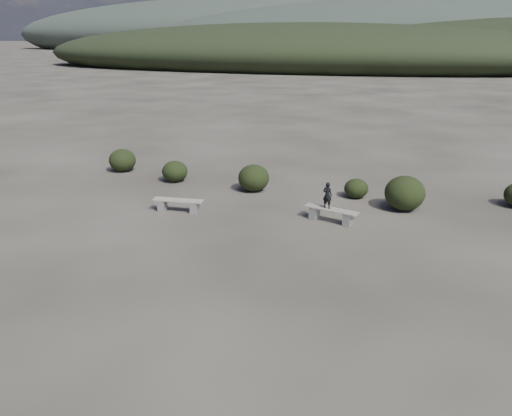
% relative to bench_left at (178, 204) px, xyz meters
% --- Properties ---
extents(ground, '(1200.00, 1200.00, 0.00)m').
position_rel_bench_left_xyz_m(ground, '(4.03, -5.18, -0.28)').
color(ground, '#2F2A24').
rests_on(ground, ground).
extents(bench_left, '(1.88, 0.64, 0.46)m').
position_rel_bench_left_xyz_m(bench_left, '(0.00, 0.00, 0.00)').
color(bench_left, slate).
rests_on(bench_left, ground).
extents(bench_right, '(1.94, 0.83, 0.47)m').
position_rel_bench_left_xyz_m(bench_right, '(5.44, 0.82, 0.01)').
color(bench_right, slate).
rests_on(bench_right, ground).
extents(seated_person, '(0.37, 0.28, 0.91)m').
position_rel_bench_left_xyz_m(seated_person, '(5.27, 0.86, 0.65)').
color(seated_person, black).
rests_on(seated_person, bench_right).
extents(shrub_a, '(1.11, 1.11, 0.91)m').
position_rel_bench_left_xyz_m(shrub_a, '(-2.05, 3.54, 0.18)').
color(shrub_a, black).
rests_on(shrub_a, ground).
extents(shrub_b, '(1.28, 1.28, 1.10)m').
position_rel_bench_left_xyz_m(shrub_b, '(1.69, 3.37, 0.27)').
color(shrub_b, black).
rests_on(shrub_b, ground).
extents(shrub_c, '(0.95, 0.95, 0.76)m').
position_rel_bench_left_xyz_m(shrub_c, '(5.81, 3.86, 0.10)').
color(shrub_c, black).
rests_on(shrub_c, ground).
extents(shrub_d, '(1.45, 1.45, 1.27)m').
position_rel_bench_left_xyz_m(shrub_d, '(7.69, 2.99, 0.35)').
color(shrub_d, black).
rests_on(shrub_d, ground).
extents(shrub_f, '(1.25, 1.25, 1.05)m').
position_rel_bench_left_xyz_m(shrub_f, '(-5.22, 4.27, 0.25)').
color(shrub_f, black).
rests_on(shrub_f, ground).
extents(mountain_ridges, '(500.00, 400.00, 56.00)m').
position_rel_bench_left_xyz_m(mountain_ridges, '(-3.46, 333.88, 10.56)').
color(mountain_ridges, black).
rests_on(mountain_ridges, ground).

